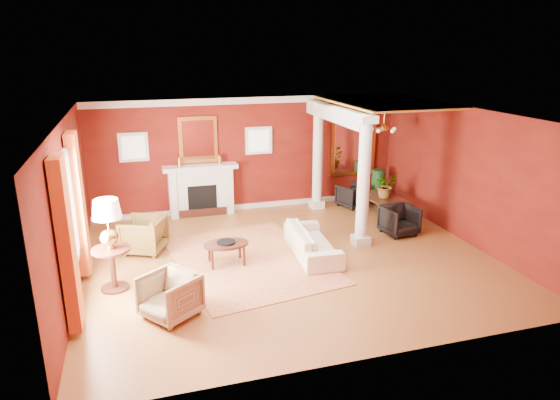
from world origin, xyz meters
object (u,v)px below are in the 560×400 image
object	(u,v)px
coffee_table	(226,245)
armchair_stripe	(170,294)
armchair_leopard	(143,233)
sofa	(312,237)
side_table	(109,229)
dining_table	(385,201)

from	to	relation	value
coffee_table	armchair_stripe	bearing A→B (deg)	-125.51
armchair_leopard	coffee_table	size ratio (longest dim) A/B	0.93
sofa	side_table	size ratio (longest dim) A/B	1.17
sofa	dining_table	size ratio (longest dim) A/B	1.31
armchair_leopard	sofa	bearing A→B (deg)	95.46
armchair_stripe	armchair_leopard	bearing A→B (deg)	149.43
sofa	side_table	distance (m)	3.98
coffee_table	dining_table	size ratio (longest dim) A/B	0.60
armchair_stripe	side_table	world-z (taller)	side_table
armchair_leopard	side_table	size ratio (longest dim) A/B	0.50
side_table	dining_table	distance (m)	6.80
side_table	dining_table	world-z (taller)	side_table
coffee_table	sofa	bearing A→B (deg)	-1.05
sofa	armchair_leopard	distance (m)	3.50
sofa	dining_table	world-z (taller)	dining_table
armchair_stripe	coffee_table	distance (m)	2.10
sofa	dining_table	distance (m)	3.05
sofa	coffee_table	world-z (taller)	sofa
sofa	side_table	world-z (taller)	side_table
side_table	dining_table	size ratio (longest dim) A/B	1.12
coffee_table	side_table	world-z (taller)	side_table
armchair_stripe	side_table	bearing A→B (deg)	178.25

